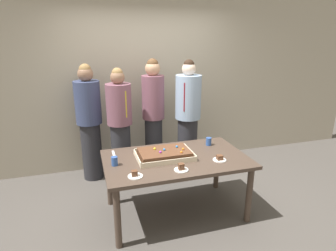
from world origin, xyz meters
name	(u,v)px	position (x,y,z in m)	size (l,w,h in m)	color
ground_plane	(175,212)	(0.00, 0.00, 0.00)	(12.00, 12.00, 0.00)	#4C4742
interior_back_panel	(145,74)	(0.00, 1.60, 1.50)	(8.00, 0.12, 3.00)	#B2A893
party_table	(176,164)	(0.00, 0.00, 0.64)	(1.65, 0.98, 0.72)	#47382D
sheet_cake	(164,154)	(-0.12, 0.05, 0.76)	(0.64, 0.43, 0.11)	beige
plated_slice_near_left	(181,168)	(-0.05, -0.32, 0.75)	(0.15, 0.15, 0.08)	white
plated_slice_near_right	(135,175)	(-0.54, -0.32, 0.74)	(0.15, 0.15, 0.07)	white
plated_slice_far_left	(220,159)	(0.45, -0.21, 0.74)	(0.15, 0.15, 0.06)	white
drink_cup_nearest	(114,161)	(-0.70, 0.00, 0.77)	(0.07, 0.07, 0.10)	#2D5199
drink_cup_middle	(209,141)	(0.53, 0.26, 0.77)	(0.07, 0.07, 0.10)	#2D5199
cake_server_utensil	(114,154)	(-0.68, 0.31, 0.73)	(0.03, 0.20, 0.01)	silver
person_serving_front	(89,122)	(-0.91, 1.23, 0.88)	(0.36, 0.36, 1.71)	#28282D
person_green_shirt_behind	(153,116)	(0.01, 1.11, 0.93)	(0.33, 0.33, 1.77)	#28282D
person_striped_tie_right	(188,118)	(0.49, 0.92, 0.91)	(0.37, 0.37, 1.76)	#28282D
person_left_edge_reaching	(120,126)	(-0.51, 0.96, 0.86)	(0.35, 0.35, 1.67)	#28282D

